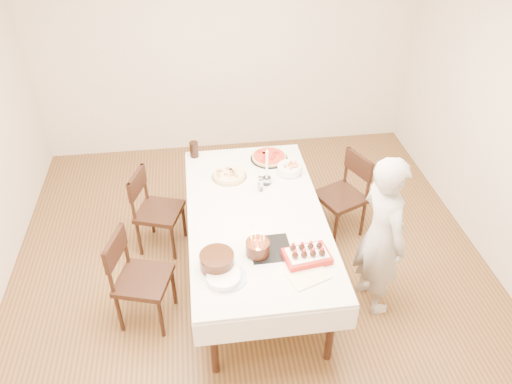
{
  "coord_description": "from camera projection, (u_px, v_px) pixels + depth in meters",
  "views": [
    {
      "loc": [
        -0.41,
        -3.15,
        3.41
      ],
      "look_at": [
        0.03,
        0.09,
        0.98
      ],
      "focal_mm": 35.0,
      "sensor_mm": 36.0,
      "label": 1
    }
  ],
  "objects": [
    {
      "name": "cola_glass",
      "position": [
        194.0,
        149.0,
        4.89
      ],
      "size": [
        0.11,
        0.11,
        0.16
      ],
      "primitive_type": "cylinder",
      "rotation": [
        0.0,
        0.0,
        -0.29
      ],
      "color": "black",
      "rests_on": "dining_table"
    },
    {
      "name": "layer_cake",
      "position": [
        217.0,
        261.0,
        3.66
      ],
      "size": [
        0.38,
        0.38,
        0.13
      ],
      "primitive_type": "cylinder",
      "rotation": [
        0.0,
        0.0,
        -0.18
      ],
      "color": "#32190C",
      "rests_on": "dining_table"
    },
    {
      "name": "red_placemat",
      "position": [
        291.0,
        170.0,
        4.74
      ],
      "size": [
        0.25,
        0.25,
        0.01
      ],
      "primitive_type": "cube",
      "rotation": [
        0.0,
        0.0,
        -0.26
      ],
      "color": "#B21E1E",
      "rests_on": "dining_table"
    },
    {
      "name": "shaker_pair",
      "position": [
        261.0,
        185.0,
        4.44
      ],
      "size": [
        0.1,
        0.1,
        0.12
      ],
      "primitive_type": null,
      "rotation": [
        0.0,
        0.0,
        -0.0
      ],
      "color": "white",
      "rests_on": "dining_table"
    },
    {
      "name": "cake_board",
      "position": [
        270.0,
        249.0,
        3.86
      ],
      "size": [
        0.32,
        0.32,
        0.01
      ],
      "primitive_type": "cube",
      "rotation": [
        0.0,
        0.0,
        0.03
      ],
      "color": "black",
      "rests_on": "dining_table"
    },
    {
      "name": "chair_left_savory",
      "position": [
        159.0,
        212.0,
        4.75
      ],
      "size": [
        0.55,
        0.55,
        0.85
      ],
      "primitive_type": null,
      "rotation": [
        0.0,
        0.0,
        2.82
      ],
      "color": "black",
      "rests_on": "floor"
    },
    {
      "name": "wall_back",
      "position": [
        226.0,
        44.0,
        5.77
      ],
      "size": [
        4.5,
        0.04,
        2.7
      ],
      "primitive_type": "cube",
      "color": "beige",
      "rests_on": "floor"
    },
    {
      "name": "pizza_white",
      "position": [
        229.0,
        176.0,
        4.63
      ],
      "size": [
        0.39,
        0.39,
        0.04
      ],
      "primitive_type": "cylinder",
      "rotation": [
        0.0,
        0.0,
        0.21
      ],
      "color": "beige",
      "rests_on": "dining_table"
    },
    {
      "name": "pasta_bowl",
      "position": [
        289.0,
        169.0,
        4.68
      ],
      "size": [
        0.27,
        0.27,
        0.07
      ],
      "primitive_type": "cylinder",
      "rotation": [
        0.0,
        0.0,
        0.23
      ],
      "color": "white",
      "rests_on": "dining_table"
    },
    {
      "name": "person",
      "position": [
        382.0,
        236.0,
        4.0
      ],
      "size": [
        0.47,
        0.61,
        1.48
      ],
      "primitive_type": "imported",
      "rotation": [
        0.0,
        0.0,
        1.8
      ],
      "color": "beige",
      "rests_on": "floor"
    },
    {
      "name": "china_plate",
      "position": [
        227.0,
        278.0,
        3.61
      ],
      "size": [
        0.37,
        0.37,
        0.01
      ],
      "primitive_type": "cylinder",
      "rotation": [
        0.0,
        0.0,
        -0.31
      ],
      "color": "white",
      "rests_on": "dining_table"
    },
    {
      "name": "strawberry_box",
      "position": [
        307.0,
        255.0,
        3.75
      ],
      "size": [
        0.37,
        0.27,
        0.08
      ],
      "primitive_type": null,
      "rotation": [
        0.0,
        0.0,
        0.15
      ],
      "color": "#A21A12",
      "rests_on": "dining_table"
    },
    {
      "name": "floor",
      "position": [
        254.0,
        284.0,
        4.58
      ],
      "size": [
        5.0,
        5.0,
        0.0
      ],
      "primitive_type": "plane",
      "color": "#51311B",
      "rests_on": "ground"
    },
    {
      "name": "dining_table",
      "position": [
        256.0,
        247.0,
        4.43
      ],
      "size": [
        1.37,
        2.26,
        0.75
      ],
      "primitive_type": "cube",
      "rotation": [
        0.0,
        0.0,
        -0.11
      ],
      "color": "white",
      "rests_on": "floor"
    },
    {
      "name": "birthday_cake",
      "position": [
        258.0,
        244.0,
        3.76
      ],
      "size": [
        0.2,
        0.2,
        0.17
      ],
      "primitive_type": "cylinder",
      "rotation": [
        0.0,
        0.0,
        -0.08
      ],
      "color": "#3A1B0F",
      "rests_on": "dining_table"
    },
    {
      "name": "pizza_pepperoni",
      "position": [
        269.0,
        157.0,
        4.88
      ],
      "size": [
        0.44,
        0.44,
        0.04
      ],
      "primitive_type": "cylinder",
      "rotation": [
        0.0,
        0.0,
        -0.23
      ],
      "color": "red",
      "rests_on": "dining_table"
    },
    {
      "name": "box_lid",
      "position": [
        308.0,
        276.0,
        3.63
      ],
      "size": [
        0.34,
        0.28,
        0.02
      ],
      "primitive_type": "cube",
      "rotation": [
        0.0,
        0.0,
        0.35
      ],
      "color": "beige",
      "rests_on": "dining_table"
    },
    {
      "name": "chair_left_dessert",
      "position": [
        144.0,
        280.0,
        4.02
      ],
      "size": [
        0.56,
        0.56,
        0.88
      ],
      "primitive_type": null,
      "rotation": [
        0.0,
        0.0,
        2.85
      ],
      "color": "black",
      "rests_on": "floor"
    },
    {
      "name": "taper_candle",
      "position": [
        267.0,
        167.0,
        4.45
      ],
      "size": [
        0.09,
        0.09,
        0.37
      ],
      "primitive_type": "cylinder",
      "rotation": [
        0.0,
        0.0,
        0.06
      ],
      "color": "white",
      "rests_on": "dining_table"
    },
    {
      "name": "chair_right_savory",
      "position": [
        340.0,
        197.0,
        4.92
      ],
      "size": [
        0.59,
        0.59,
        0.87
      ],
      "primitive_type": null,
      "rotation": [
        0.0,
        0.0,
        0.41
      ],
      "color": "black",
      "rests_on": "floor"
    },
    {
      "name": "plate_stack",
      "position": [
        224.0,
        277.0,
        3.59
      ],
      "size": [
        0.31,
        0.31,
        0.05
      ],
      "primitive_type": "cylinder",
      "rotation": [
        0.0,
        0.0,
        0.32
      ],
      "color": "white",
      "rests_on": "dining_table"
    }
  ]
}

